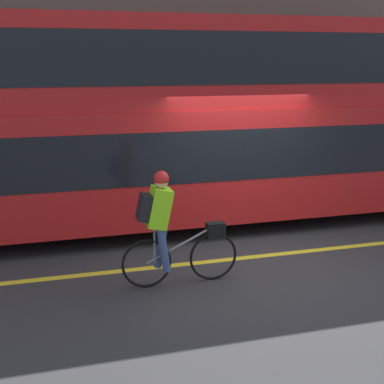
{
  "coord_description": "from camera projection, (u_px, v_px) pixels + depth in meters",
  "views": [
    {
      "loc": [
        -3.22,
        -7.49,
        3.09
      ],
      "look_at": [
        -0.92,
        0.54,
        1.0
      ],
      "focal_mm": 50.0,
      "sensor_mm": 36.0,
      "label": 1
    }
  ],
  "objects": [
    {
      "name": "road_center_line",
      "position": [
        256.0,
        256.0,
        8.57
      ],
      "size": [
        50.0,
        0.14,
        0.01
      ],
      "primitive_type": "cube",
      "color": "yellow",
      "rests_on": "ground_plane"
    },
    {
      "name": "sidewalk_curb",
      "position": [
        182.0,
        188.0,
        12.89
      ],
      "size": [
        60.0,
        1.71,
        0.1
      ],
      "color": "#A8A399",
      "rests_on": "ground_plane"
    },
    {
      "name": "ground_plane",
      "position": [
        256.0,
        256.0,
        8.59
      ],
      "size": [
        80.0,
        80.0,
        0.0
      ],
      "primitive_type": "plane",
      "color": "#2D2D30"
    },
    {
      "name": "building_facade",
      "position": [
        170.0,
        17.0,
        12.86
      ],
      "size": [
        60.0,
        0.3,
        8.1
      ],
      "color": "brown",
      "rests_on": "ground_plane"
    },
    {
      "name": "cyclist_on_bike",
      "position": [
        168.0,
        225.0,
        7.3
      ],
      "size": [
        1.66,
        0.32,
        1.64
      ],
      "color": "black",
      "rests_on": "ground_plane"
    },
    {
      "name": "bus",
      "position": [
        219.0,
        113.0,
        10.0
      ],
      "size": [
        11.48,
        2.5,
        3.78
      ],
      "color": "black",
      "rests_on": "ground_plane"
    },
    {
      "name": "street_sign_post",
      "position": [
        340.0,
        122.0,
        13.56
      ],
      "size": [
        0.36,
        0.09,
        2.53
      ],
      "color": "#59595B",
      "rests_on": "sidewalk_curb"
    }
  ]
}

